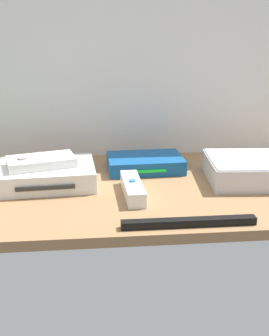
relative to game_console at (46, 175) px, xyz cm
name	(u,v)px	position (x,y,z in cm)	size (l,w,h in cm)	color
ground_plane	(134,189)	(19.35, -2.52, -3.20)	(100.00, 48.00, 2.00)	#936D47
back_wall	(125,32)	(19.35, 22.08, 29.80)	(110.00, 1.20, 64.00)	white
game_console	(46,175)	(0.00, 0.00, 0.00)	(22.04, 17.58, 4.40)	white
mini_computer	(246,170)	(44.70, -2.00, 0.44)	(18.26, 18.26, 5.30)	silver
network_router	(145,163)	(22.92, 7.85, -0.50)	(18.41, 12.85, 3.40)	#145193
remote_wand	(133,188)	(18.38, -8.24, -0.69)	(4.13, 14.92, 3.40)	white
remote_classic_pad	(41,162)	(-0.91, -0.32, 3.21)	(16.01, 11.55, 2.40)	white
sensor_bar	(189,222)	(26.92, -23.64, -1.50)	(24.00, 1.80, 1.40)	black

